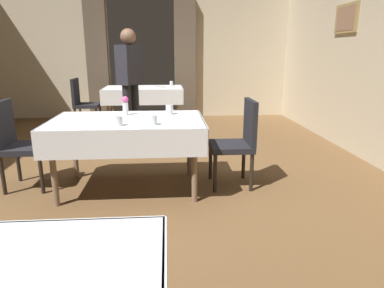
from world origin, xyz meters
TOP-DOWN VIEW (x-y plane):
  - ground at (0.00, 0.00)m, footprint 10.08×10.08m
  - wall_back at (0.00, 4.18)m, footprint 6.40×0.27m
  - dining_table_mid at (0.11, -0.02)m, footprint 1.54×1.00m
  - dining_table_far at (0.08, 3.13)m, footprint 1.48×0.91m
  - chair_mid_right at (1.27, 0.01)m, footprint 0.44×0.44m
  - chair_mid_left at (-1.04, 0.10)m, footprint 0.44×0.44m
  - chair_far_left at (-1.05, 3.03)m, footprint 0.44×0.44m
  - flower_vase_mid at (0.07, 0.22)m, footprint 0.07×0.07m
  - glass_mid_b at (0.39, -0.31)m, footprint 0.07×0.07m
  - glass_mid_c at (0.07, -0.33)m, footprint 0.08×0.08m
  - glass_mid_d at (0.54, 0.22)m, footprint 0.08×0.08m
  - flower_vase_far at (-0.23, 3.06)m, footprint 0.07×0.07m
  - glass_far_b at (-0.16, 3.41)m, footprint 0.07×0.07m
  - plate_far_c at (0.37, 3.12)m, footprint 0.22×0.22m
  - glass_far_d at (0.61, 3.30)m, footprint 0.07×0.07m
  - person_waiter_by_doorway at (-0.01, 1.60)m, footprint 0.38×0.42m

SIDE VIEW (x-z plane):
  - ground at x=0.00m, z-range 0.00..0.00m
  - chair_mid_right at x=1.27m, z-range 0.05..0.98m
  - chair_mid_left at x=-1.04m, z-range 0.05..0.98m
  - chair_far_left at x=-1.05m, z-range 0.05..0.98m
  - dining_table_far at x=0.08m, z-range 0.28..1.03m
  - dining_table_mid at x=0.11m, z-range 0.29..1.04m
  - plate_far_c at x=0.37m, z-range 0.75..0.76m
  - glass_mid_b at x=0.39m, z-range 0.75..0.84m
  - glass_mid_c at x=0.07m, z-range 0.75..0.84m
  - glass_far_d at x=0.61m, z-range 0.75..0.85m
  - glass_far_b at x=-0.16m, z-range 0.75..0.86m
  - glass_mid_d at x=0.54m, z-range 0.75..0.86m
  - flower_vase_mid at x=0.07m, z-range 0.76..0.96m
  - flower_vase_far at x=-0.23m, z-range 0.76..0.97m
  - person_waiter_by_doorway at x=-0.01m, z-range 0.16..1.88m
  - wall_back at x=0.00m, z-range 0.01..3.01m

